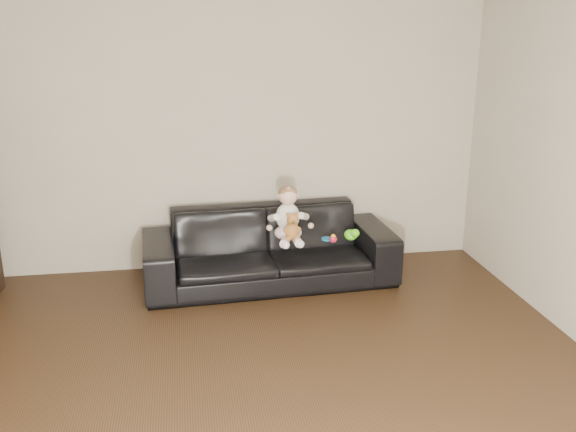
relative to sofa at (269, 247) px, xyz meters
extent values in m
plane|color=#B6AC99|center=(-0.39, 0.50, 0.97)|extent=(5.00, 0.00, 5.00)
imported|color=black|center=(0.00, 0.00, 0.00)|extent=(2.30, 1.00, 0.66)
ellipsoid|color=white|center=(0.16, -0.11, 0.17)|extent=(0.27, 0.24, 0.13)
ellipsoid|color=white|center=(0.16, -0.09, 0.31)|extent=(0.24, 0.20, 0.25)
sphere|color=beige|center=(0.16, -0.11, 0.51)|extent=(0.19, 0.19, 0.17)
ellipsoid|color=#8C603F|center=(0.16, -0.10, 0.54)|extent=(0.19, 0.19, 0.12)
cylinder|color=white|center=(0.10, -0.27, 0.15)|extent=(0.10, 0.21, 0.08)
cylinder|color=white|center=(0.21, -0.27, 0.15)|extent=(0.10, 0.21, 0.08)
sphere|color=white|center=(0.09, -0.37, 0.15)|extent=(0.08, 0.08, 0.07)
sphere|color=white|center=(0.22, -0.37, 0.15)|extent=(0.08, 0.08, 0.07)
cylinder|color=white|center=(0.02, -0.15, 0.33)|extent=(0.08, 0.18, 0.11)
cylinder|color=white|center=(0.29, -0.15, 0.33)|extent=(0.08, 0.18, 0.11)
ellipsoid|color=#A46A2F|center=(0.17, -0.27, 0.24)|extent=(0.15, 0.13, 0.15)
sphere|color=#A46A2F|center=(0.17, -0.28, 0.34)|extent=(0.12, 0.12, 0.10)
sphere|color=#A46A2F|center=(0.13, -0.27, 0.38)|extent=(0.05, 0.05, 0.04)
sphere|color=#A46A2F|center=(0.20, -0.27, 0.38)|extent=(0.05, 0.05, 0.04)
sphere|color=#593819|center=(0.17, -0.32, 0.33)|extent=(0.05, 0.05, 0.04)
ellipsoid|color=#5AEC1B|center=(0.70, -0.21, 0.15)|extent=(0.16, 0.17, 0.10)
sphere|color=red|center=(0.53, -0.26, 0.14)|extent=(0.08, 0.08, 0.07)
cylinder|color=#187AC2|center=(0.50, -0.17, 0.11)|extent=(0.13, 0.13, 0.01)
camera|label=1|loc=(-0.72, -5.45, 2.00)|focal=40.00mm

